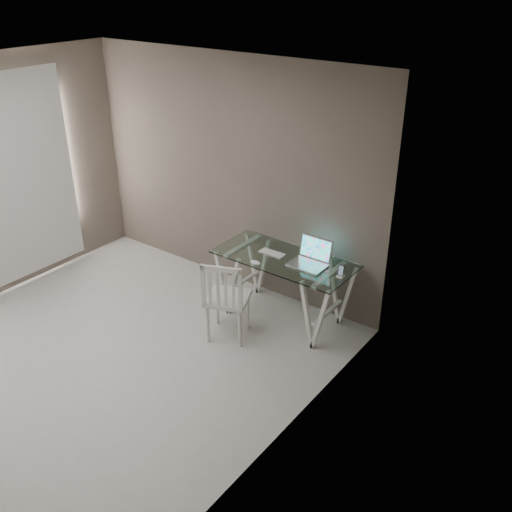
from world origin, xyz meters
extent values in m
plane|color=#B7B5AF|center=(0.00, 0.00, 0.00)|extent=(4.50, 4.50, 0.00)
cube|color=white|center=(0.00, 0.00, 2.70)|extent=(4.00, 4.50, 0.02)
cube|color=#60554B|center=(0.00, 2.25, 1.35)|extent=(4.00, 0.02, 2.70)
cube|color=#60554B|center=(2.00, 0.00, 1.35)|extent=(0.02, 4.50, 2.70)
cube|color=white|center=(-1.94, 0.60, 1.30)|extent=(0.01, 1.80, 2.40)
cube|color=silver|center=(1.03, 1.85, 0.74)|extent=(1.50, 0.70, 0.01)
cube|color=silver|center=(0.48, 1.85, 0.36)|extent=(0.24, 0.62, 0.72)
cube|color=silver|center=(1.58, 1.85, 0.36)|extent=(0.24, 0.62, 0.72)
cube|color=silver|center=(0.75, 1.24, 0.45)|extent=(0.55, 0.55, 0.04)
cylinder|color=silver|center=(0.66, 1.01, 0.22)|extent=(0.04, 0.04, 0.43)
cylinder|color=silver|center=(0.97, 1.15, 0.22)|extent=(0.04, 0.04, 0.43)
cylinder|color=silver|center=(0.53, 1.33, 0.22)|extent=(0.04, 0.04, 0.43)
cylinder|color=silver|center=(0.84, 1.46, 0.22)|extent=(0.04, 0.04, 0.43)
cube|color=silver|center=(0.83, 1.06, 0.69)|extent=(0.40, 0.19, 0.47)
cube|color=silver|center=(1.32, 1.85, 0.75)|extent=(0.38, 0.26, 0.02)
cube|color=#19D899|center=(1.32, 2.00, 0.89)|extent=(0.38, 0.06, 0.25)
cube|color=silver|center=(0.87, 1.86, 0.75)|extent=(0.30, 0.13, 0.01)
ellipsoid|color=white|center=(0.87, 1.56, 0.77)|extent=(0.12, 0.07, 0.04)
cube|color=white|center=(1.70, 1.84, 0.75)|extent=(0.07, 0.07, 0.02)
cube|color=black|center=(1.70, 1.85, 0.82)|extent=(0.06, 0.03, 0.11)
camera|label=1|loc=(3.95, -2.61, 3.51)|focal=40.00mm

